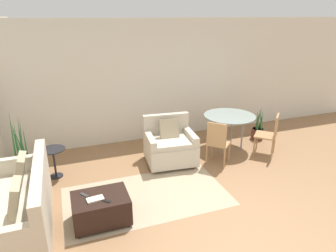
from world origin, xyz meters
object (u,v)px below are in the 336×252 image
object	(u,v)px
tv_remote_secondary	(106,201)
side_table	(54,157)
potted_plant	(24,169)
couch	(20,210)
armchair	(170,145)
ottoman	(101,208)
book_stack	(95,199)
dining_table	(229,119)
dining_chair_near_right	(270,132)
dining_chair_near_left	(218,140)
tv_remote_primary	(84,195)
potted_plant_small	(258,130)

from	to	relation	value
tv_remote_secondary	side_table	world-z (taller)	side_table
tv_remote_secondary	potted_plant	xyz separation A→B (m)	(-1.16, 1.66, -0.14)
couch	armchair	distance (m)	2.89
couch	ottoman	size ratio (longest dim) A/B	2.45
couch	book_stack	xyz separation A→B (m)	(0.98, -0.25, 0.11)
dining_table	dining_chair_near_right	bearing A→B (deg)	-45.00
potted_plant	side_table	bearing A→B (deg)	7.23
ottoman	dining_chair_near_left	xyz separation A→B (m)	(2.41, 0.99, 0.29)
potted_plant	dining_table	bearing A→B (deg)	1.29
book_stack	dining_chair_near_left	world-z (taller)	dining_chair_near_left
tv_remote_primary	tv_remote_secondary	size ratio (longest dim) A/B	1.09
armchair	tv_remote_secondary	xyz separation A→B (m)	(-1.51, -1.55, 0.06)
potted_plant	tv_remote_primary	bearing A→B (deg)	-57.29
tv_remote_secondary	potted_plant_small	distance (m)	4.37
ottoman	potted_plant_small	bearing A→B (deg)	24.64
book_stack	couch	bearing A→B (deg)	165.54
side_table	dining_table	world-z (taller)	dining_table
armchair	potted_plant_small	distance (m)	2.43
couch	armchair	bearing A→B (deg)	24.86
couch	armchair	world-z (taller)	couch
dining_table	armchair	bearing A→B (deg)	-172.17
potted_plant	side_table	size ratio (longest dim) A/B	2.44
book_stack	potted_plant_small	world-z (taller)	potted_plant_small
couch	potted_plant	size ratio (longest dim) A/B	1.42
couch	dining_chair_near_left	world-z (taller)	couch
dining_chair_near_left	dining_chair_near_right	world-z (taller)	same
armchair	book_stack	xyz separation A→B (m)	(-1.64, -1.47, 0.07)
couch	armchair	xyz separation A→B (m)	(2.62, 1.22, 0.04)
armchair	potted_plant	size ratio (longest dim) A/B	0.75
book_stack	dining_table	bearing A→B (deg)	28.33
couch	potted_plant_small	xyz separation A→B (m)	(5.02, 1.62, -0.11)
book_stack	dining_chair_near_left	xyz separation A→B (m)	(2.48, 1.05, 0.09)
tv_remote_primary	potted_plant	xyz separation A→B (m)	(-0.90, 1.41, -0.14)
book_stack	potted_plant	distance (m)	1.89
ottoman	dining_table	xyz separation A→B (m)	(3.02, 1.61, 0.45)
side_table	dining_table	xyz separation A→B (m)	(3.63, 0.03, 0.29)
side_table	couch	bearing A→B (deg)	-107.94
tv_remote_primary	potted_plant_small	size ratio (longest dim) A/B	0.18
tv_remote_secondary	side_table	bearing A→B (deg)	111.06
potted_plant_small	side_table	bearing A→B (deg)	-177.03
dining_chair_near_right	dining_chair_near_left	bearing A→B (deg)	180.00
ottoman	tv_remote_primary	bearing A→B (deg)	151.15
side_table	potted_plant_small	size ratio (longest dim) A/B	0.69
dining_table	dining_chair_near_right	size ratio (longest dim) A/B	1.23
book_stack	tv_remote_primary	size ratio (longest dim) A/B	1.65
side_table	dining_chair_near_right	bearing A→B (deg)	-7.89
tv_remote_secondary	dining_chair_near_left	size ratio (longest dim) A/B	0.15
ottoman	book_stack	world-z (taller)	book_stack
couch	dining_chair_near_right	size ratio (longest dim) A/B	2.14
armchair	side_table	xyz separation A→B (m)	(-2.17, 0.17, 0.03)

